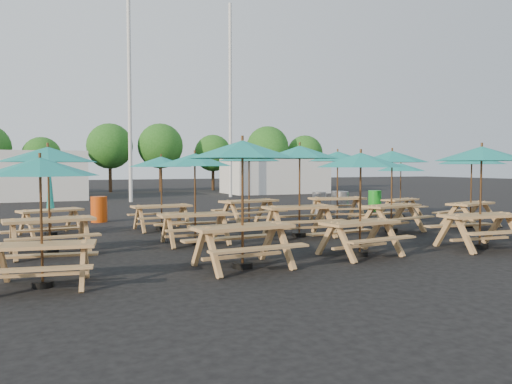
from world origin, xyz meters
name	(u,v)px	position (x,y,z in m)	size (l,w,h in m)	color
ground	(276,231)	(0.00, 0.00, 0.00)	(120.00, 120.00, 0.00)	black
picnic_unit_0	(40,175)	(-6.45, -4.77, 1.81)	(2.09, 2.09, 2.11)	tan
picnic_unit_1	(48,161)	(-6.29, -1.62, 2.06)	(2.30, 2.30, 2.39)	tan
picnic_unit_2	(50,204)	(-6.22, 1.73, 0.89)	(2.10, 1.96, 2.17)	tan
picnic_unit_3	(242,157)	(-2.93, -4.65, 2.11)	(2.28, 2.28, 2.46)	tan
picnic_unit_4	(195,165)	(-2.92, -1.42, 1.97)	(1.98, 1.98, 2.29)	tan
picnic_unit_5	(161,166)	(-3.08, 1.63, 1.94)	(2.07, 2.07, 2.26)	tan
picnic_unit_6	(361,166)	(-0.11, -4.46, 1.94)	(2.20, 2.20, 2.26)	tan
picnic_unit_7	(300,158)	(0.09, -1.33, 2.18)	(2.29, 2.29, 2.53)	tan
picnic_unit_8	(249,161)	(-0.16, 1.71, 2.13)	(2.56, 2.56, 2.47)	tan
picnic_unit_9	(482,160)	(3.05, -4.78, 2.09)	(2.26, 2.26, 2.43)	tan
picnic_unit_10	(392,162)	(3.02, -1.57, 2.08)	(2.53, 2.53, 2.41)	tan
picnic_unit_11	(338,161)	(3.19, 1.61, 2.14)	(2.48, 2.48, 2.48)	tan
picnic_unit_13	(472,163)	(6.05, -1.66, 2.03)	(2.55, 2.55, 2.36)	tan
picnic_unit_14	(401,170)	(6.12, 1.79, 1.78)	(2.23, 2.23, 2.07)	tan
waste_bin_0	(99,209)	(-4.62, 4.57, 0.45)	(0.55, 0.55, 0.89)	#CE440C
waste_bin_1	(319,203)	(4.00, 4.24, 0.45)	(0.55, 0.55, 0.89)	gray
waste_bin_2	(342,202)	(5.06, 4.21, 0.45)	(0.55, 0.55, 0.89)	gray
waste_bin_3	(338,202)	(5.08, 4.50, 0.45)	(0.55, 0.55, 0.89)	gray
waste_bin_4	(375,201)	(6.79, 4.27, 0.45)	(0.55, 0.55, 0.89)	#1B9420
mast_0	(130,90)	(-2.00, 14.00, 6.00)	(0.20, 0.20, 12.00)	silver
mast_1	(230,101)	(4.50, 16.00, 6.00)	(0.20, 0.20, 12.00)	silver
event_tent_0	(11,176)	(-8.00, 18.00, 1.40)	(8.00, 4.00, 2.80)	silver
event_tent_1	(275,175)	(9.00, 19.00, 1.30)	(7.00, 4.00, 2.60)	silver
tree_2	(42,156)	(-6.39, 23.65, 2.62)	(2.59, 2.59, 3.93)	#382314
tree_3	(110,146)	(-1.75, 24.72, 3.41)	(3.36, 3.36, 5.09)	#382314
tree_4	(160,146)	(1.90, 24.26, 3.46)	(3.41, 3.41, 5.17)	#382314
tree_5	(213,153)	(6.22, 24.67, 2.97)	(2.94, 2.94, 4.45)	#382314
tree_6	(268,147)	(10.23, 22.90, 3.43)	(3.38, 3.38, 5.13)	#382314
tree_7	(305,153)	(13.63, 22.92, 2.99)	(2.95, 2.95, 4.48)	#382314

